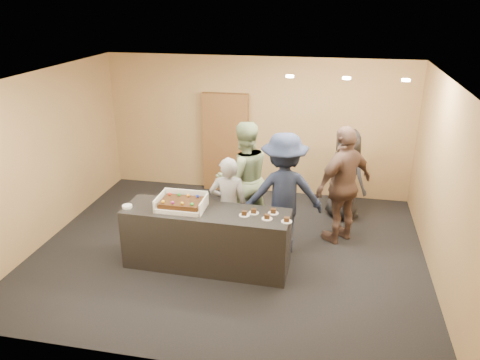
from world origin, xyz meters
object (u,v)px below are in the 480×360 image
(cake_box, at_px, (182,205))
(plate_stack, at_px, (127,206))
(serving_counter, at_px, (207,239))
(person_navy_man, at_px, (283,194))
(person_brown_extra, at_px, (344,185))
(person_server_grey, at_px, (228,206))
(sheet_cake, at_px, (181,202))
(storage_cabinet, at_px, (226,143))
(person_dark_suit, at_px, (346,174))
(person_sage_man, at_px, (244,178))

(cake_box, relative_size, plate_stack, 4.74)
(serving_counter, xyz_separation_m, person_navy_man, (1.02, 0.72, 0.50))
(person_brown_extra, bearing_deg, serving_counter, -13.70)
(cake_box, distance_m, person_server_grey, 0.74)
(plate_stack, relative_size, person_server_grey, 0.09)
(sheet_cake, distance_m, plate_stack, 0.80)
(plate_stack, bearing_deg, storage_cabinet, 76.03)
(person_server_grey, distance_m, person_dark_suit, 2.38)
(storage_cabinet, height_order, plate_stack, storage_cabinet)
(serving_counter, relative_size, cake_box, 3.51)
(sheet_cake, bearing_deg, serving_counter, -0.00)
(serving_counter, bearing_deg, storage_cabinet, 98.92)
(plate_stack, distance_m, person_navy_man, 2.33)
(plate_stack, bearing_deg, serving_counter, 6.06)
(person_server_grey, height_order, person_sage_man, person_sage_man)
(serving_counter, relative_size, sheet_cake, 4.11)
(person_navy_man, bearing_deg, person_dark_suit, -138.72)
(cake_box, bearing_deg, person_brown_extra, 27.50)
(person_dark_suit, bearing_deg, plate_stack, 77.38)
(person_brown_extra, xyz_separation_m, person_dark_suit, (0.05, 0.86, -0.14))
(person_sage_man, bearing_deg, person_navy_man, 116.47)
(person_sage_man, bearing_deg, person_server_grey, 53.25)
(cake_box, distance_m, person_navy_man, 1.55)
(person_navy_man, distance_m, person_brown_extra, 1.03)
(person_sage_man, bearing_deg, plate_stack, 12.26)
(sheet_cake, height_order, person_dark_suit, person_dark_suit)
(person_server_grey, bearing_deg, person_navy_man, -168.99)
(person_navy_man, xyz_separation_m, person_brown_extra, (0.90, 0.50, 0.01))
(storage_cabinet, relative_size, person_navy_man, 1.05)
(storage_cabinet, distance_m, person_navy_man, 2.61)
(serving_counter, relative_size, storage_cabinet, 1.20)
(person_server_grey, bearing_deg, person_dark_suit, -144.47)
(storage_cabinet, distance_m, plate_stack, 3.13)
(person_sage_man, relative_size, person_navy_man, 1.01)
(cake_box, relative_size, person_server_grey, 0.44)
(cake_box, relative_size, person_navy_man, 0.36)
(sheet_cake, bearing_deg, person_dark_suit, 41.66)
(storage_cabinet, xyz_separation_m, person_navy_man, (1.41, -2.20, -0.05))
(cake_box, xyz_separation_m, person_server_grey, (0.59, 0.42, -0.16))
(sheet_cake, xyz_separation_m, person_sage_man, (0.68, 1.19, -0.04))
(plate_stack, xyz_separation_m, person_sage_man, (1.46, 1.31, 0.04))
(person_server_grey, bearing_deg, person_brown_extra, -163.20)
(person_server_grey, bearing_deg, person_sage_man, -104.56)
(cake_box, relative_size, sheet_cake, 1.17)
(sheet_cake, distance_m, person_navy_man, 1.56)
(person_brown_extra, bearing_deg, plate_stack, -22.43)
(person_server_grey, height_order, person_dark_suit, person_dark_suit)
(cake_box, distance_m, person_dark_suit, 3.11)
(person_navy_man, height_order, person_brown_extra, person_brown_extra)
(sheet_cake, bearing_deg, person_navy_man, 27.34)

